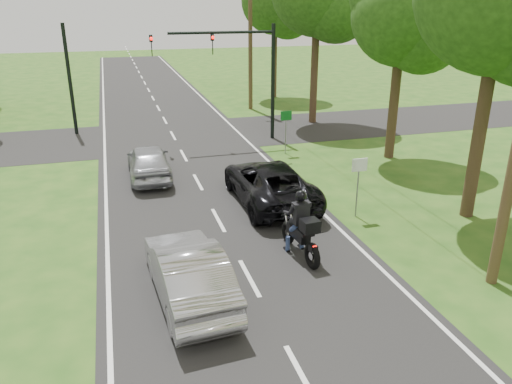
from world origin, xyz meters
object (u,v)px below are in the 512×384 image
silver_suv (149,161)px  utility_pole_far (250,33)px  dark_suv (269,182)px  silver_sedan (188,272)px  sign_white (359,173)px  sign_green (286,122)px  motorcycle_rider (301,231)px  traffic_signal (239,62)px

silver_suv → utility_pole_far: (8.06, 12.86, 4.35)m
dark_suv → silver_sedan: size_ratio=1.20×
silver_sedan → sign_white: sign_white is taller
dark_suv → sign_green: 6.48m
sign_green → sign_white: bearing=-91.4°
silver_suv → utility_pole_far: utility_pole_far is taller
utility_pole_far → sign_white: (-1.50, -19.02, -3.49)m
silver_suv → sign_white: sign_white is taller
motorcycle_rider → traffic_signal: traffic_signal is taller
traffic_signal → sign_white: bearing=-83.0°
motorcycle_rider → sign_green: (3.10, 10.17, 0.79)m
traffic_signal → utility_pole_far: size_ratio=0.64×
utility_pole_far → sign_white: utility_pole_far is taller
traffic_signal → sign_white: (1.36, -11.02, -2.54)m
silver_suv → sign_green: sign_green is taller
utility_pole_far → dark_suv: bearing=-103.3°
dark_suv → silver_sedan: dark_suv is taller
motorcycle_rider → utility_pole_far: utility_pole_far is taller
dark_suv → sign_green: bearing=-115.3°
dark_suv → utility_pole_far: bearing=-103.9°
traffic_signal → sign_green: size_ratio=3.00×
silver_suv → sign_green: bearing=-164.2°
dark_suv → sign_white: sign_white is taller
motorcycle_rider → silver_suv: motorcycle_rider is taller
silver_sedan → sign_green: 13.28m
traffic_signal → sign_green: traffic_signal is taller
silver_sedan → sign_white: (6.41, 3.48, 0.84)m
sign_green → silver_suv: bearing=-164.8°
motorcycle_rider → traffic_signal: bearing=78.3°
motorcycle_rider → silver_suv: bearing=108.8°
silver_suv → traffic_signal: bearing=-136.4°
silver_sedan → silver_suv: bearing=-93.2°
sign_white → traffic_signal: bearing=97.0°
dark_suv → sign_green: sign_green is taller
silver_suv → sign_white: (6.56, -6.16, 0.86)m
silver_sedan → utility_pole_far: size_ratio=0.45×
sign_green → utility_pole_far: bearing=83.3°
dark_suv → utility_pole_far: utility_pole_far is taller
traffic_signal → dark_suv: bearing=-97.3°
dark_suv → utility_pole_far: 17.85m
silver_suv → sign_white: size_ratio=2.00×
silver_suv → motorcycle_rider: bearing=114.3°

